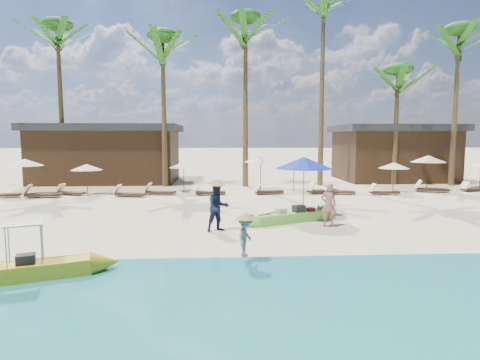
{
  "coord_description": "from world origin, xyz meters",
  "views": [
    {
      "loc": [
        0.26,
        -13.32,
        3.31
      ],
      "look_at": [
        1.11,
        2.0,
        1.7
      ],
      "focal_mm": 30.0,
      "sensor_mm": 36.0,
      "label": 1
    }
  ],
  "objects": [
    {
      "name": "blue_umbrella",
      "position": [
        3.75,
        2.75,
        2.3
      ],
      "size": [
        2.37,
        2.37,
        2.55
      ],
      "color": "#99999E",
      "rests_on": "ground"
    },
    {
      "name": "resort_parasol_8",
      "position": [
        10.76,
        9.99,
        1.68
      ],
      "size": [
        1.8,
        1.8,
        1.86
      ],
      "color": "#3B2918",
      "rests_on": "ground"
    },
    {
      "name": "tourist",
      "position": [
        4.38,
        1.25,
        0.82
      ],
      "size": [
        0.62,
        0.42,
        1.65
      ],
      "primitive_type": "imported",
      "rotation": [
        0.0,
        0.0,
        3.09
      ],
      "color": "tan",
      "rests_on": "ground"
    },
    {
      "name": "resort_parasol_5",
      "position": [
        -1.83,
        11.33,
        1.67
      ],
      "size": [
        1.8,
        1.8,
        1.86
      ],
      "color": "#3B2918",
      "rests_on": "ground"
    },
    {
      "name": "palm_3",
      "position": [
        -3.36,
        14.27,
        8.58
      ],
      "size": [
        2.08,
        2.08,
        10.52
      ],
      "color": "brown",
      "rests_on": "ground"
    },
    {
      "name": "lounger_3_right",
      "position": [
        -9.6,
        9.29,
        0.22
      ],
      "size": [
        2.0,
        0.8,
        0.66
      ],
      "rotation": [
        0.0,
        0.0,
        0.1
      ],
      "color": "#3B2918",
      "rests_on": "ground"
    },
    {
      "name": "lounger_6_right",
      "position": [
        3.16,
        9.96,
        0.19
      ],
      "size": [
        1.77,
        0.8,
        0.58
      ],
      "rotation": [
        0.0,
        0.0,
        0.17
      ],
      "color": "#3B2918",
      "rests_on": "ground"
    },
    {
      "name": "lounger_7_right",
      "position": [
        7.32,
        9.7,
        0.2
      ],
      "size": [
        1.84,
        0.85,
        0.6
      ],
      "rotation": [
        0.0,
        0.0,
        -0.18
      ],
      "color": "#3B2918",
      "rests_on": "ground"
    },
    {
      "name": "lounger_5_left",
      "position": [
        -3.22,
        10.12,
        0.21
      ],
      "size": [
        1.87,
        0.8,
        0.62
      ],
      "rotation": [
        0.0,
        0.0,
        -0.14
      ],
      "color": "#3B2918",
      "rests_on": "ground"
    },
    {
      "name": "palm_5",
      "position": [
        7.45,
        14.38,
        10.82
      ],
      "size": [
        2.08,
        2.08,
        13.6
      ],
      "color": "brown",
      "rests_on": "ground"
    },
    {
      "name": "palm_6",
      "position": [
        12.84,
        14.52,
        7.05
      ],
      "size": [
        2.08,
        2.08,
        8.51
      ],
      "color": "brown",
      "rests_on": "ground"
    },
    {
      "name": "lounger_4_right",
      "position": [
        -4.82,
        9.4,
        0.2
      ],
      "size": [
        1.85,
        0.82,
        0.61
      ],
      "rotation": [
        0.0,
        0.0,
        -0.15
      ],
      "color": "#3B2918",
      "rests_on": "ground"
    },
    {
      "name": "green_canoe",
      "position": [
        3.11,
        2.1,
        0.21
      ],
      "size": [
        4.72,
        2.3,
        0.64
      ],
      "rotation": [
        0.0,
        0.0,
        0.41
      ],
      "color": "#78E546",
      "rests_on": "ground"
    },
    {
      "name": "yellow_canoe",
      "position": [
        -4.42,
        -4.03,
        0.22
      ],
      "size": [
        4.97,
        2.07,
        1.34
      ],
      "rotation": [
        0.0,
        0.0,
        0.35
      ],
      "color": "yellow",
      "rests_on": "ground"
    },
    {
      "name": "palm_7",
      "position": [
        16.57,
        13.68,
        8.99
      ],
      "size": [
        2.08,
        2.08,
        11.08
      ],
      "color": "brown",
      "rests_on": "ground"
    },
    {
      "name": "wet_sand_strip",
      "position": [
        0.0,
        -5.0,
        0.0
      ],
      "size": [
        240.0,
        4.5,
        0.01
      ],
      "primitive_type": "cube",
      "color": "tan",
      "rests_on": "ground"
    },
    {
      "name": "resort_parasol_9",
      "position": [
        13.55,
        11.29,
        2.0
      ],
      "size": [
        2.15,
        2.15,
        2.21
      ],
      "color": "#3B2918",
      "rests_on": "ground"
    },
    {
      "name": "pavilion_east",
      "position": [
        14.0,
        17.5,
        2.2
      ],
      "size": [
        8.8,
        6.6,
        4.3
      ],
      "color": "#3B2918",
      "rests_on": "ground"
    },
    {
      "name": "resort_parasol_3",
      "position": [
        -10.92,
        10.53,
        1.9
      ],
      "size": [
        2.05,
        2.05,
        2.11
      ],
      "color": "#3B2918",
      "rests_on": "ground"
    },
    {
      "name": "palm_2",
      "position": [
        -10.45,
        15.08,
        9.18
      ],
      "size": [
        2.08,
        2.08,
        11.33
      ],
      "color": "brown",
      "rests_on": "ground"
    },
    {
      "name": "resort_parasol_6",
      "position": [
        2.97,
        11.85,
        2.01
      ],
      "size": [
        2.16,
        2.16,
        2.23
      ],
      "color": "#3B2918",
      "rests_on": "ground"
    },
    {
      "name": "ground",
      "position": [
        0.0,
        0.0,
        0.0
      ],
      "size": [
        240.0,
        240.0,
        0.0
      ],
      "primitive_type": "plane",
      "color": "#FAE4B9",
      "rests_on": "ground"
    },
    {
      "name": "resort_parasol_7",
      "position": [
        5.02,
        11.47,
        1.67
      ],
      "size": [
        1.79,
        1.79,
        1.85
      ],
      "color": "#3B2918",
      "rests_on": "ground"
    },
    {
      "name": "lounger_3_left",
      "position": [
        -11.78,
        9.45,
        0.2
      ],
      "size": [
        1.8,
        0.64,
        0.6
      ],
      "rotation": [
        0.0,
        0.0,
        0.05
      ],
      "color": "#3B2918",
      "rests_on": "ground"
    },
    {
      "name": "vendor_yellow",
      "position": [
        0.98,
        -2.98,
        0.71
      ],
      "size": [
        0.63,
        0.79,
        1.07
      ],
      "primitive_type": "imported",
      "rotation": [
        0.0,
        0.0,
        1.18
      ],
      "color": "gray",
      "rests_on": "ground"
    },
    {
      "name": "lounger_9_right",
      "position": [
        16.02,
        10.52,
        0.19
      ],
      "size": [
        1.74,
        0.91,
        0.56
      ],
      "rotation": [
        0.0,
        0.0,
        0.26
      ],
      "color": "#3B2918",
      "rests_on": "ground"
    },
    {
      "name": "vendor_green",
      "position": [
        0.26,
        0.73,
        0.85
      ],
      "size": [
        1.01,
        0.91,
        1.71
      ],
      "primitive_type": "imported",
      "rotation": [
        0.0,
        0.0,
        0.39
      ],
      "color": "#141C37",
      "rests_on": "ground"
    },
    {
      "name": "pavilion_west",
      "position": [
        -8.0,
        17.5,
        2.19
      ],
      "size": [
        10.8,
        6.6,
        4.3
      ],
      "color": "#3B2918",
      "rests_on": "ground"
    },
    {
      "name": "lounger_7_left",
      "position": [
        6.38,
        10.09,
        0.22
      ],
      "size": [
        2.02,
        1.19,
        0.66
      ],
      "rotation": [
        0.0,
        0.0,
        0.33
      ],
      "color": "#3B2918",
      "rests_on": "ground"
    },
    {
      "name": "lounger_9_left",
      "position": [
        13.22,
        10.36,
        0.22
      ],
      "size": [
        1.99,
        1.09,
        0.65
      ],
      "rotation": [
        0.0,
        0.0,
        -0.28
      ],
      "color": "#3B2918",
      "rests_on": "ground"
    },
    {
      "name": "lounger_6_left",
      "position": [
        -0.31,
        9.84,
        0.2
      ],
      "size": [
        1.84,
        0.71,
        0.61
      ],
      "rotation": [
        0.0,
        0.0,
        0.09
      ],
      "color": "#3B2918",
      "rests_on": "ground"
    },
    {
      "name": "resort_parasol_4",
      "position": [
        -7.28,
        10.11,
        1.64
      ],
      "size": [
        1.77,
        1.77,
        1.82
      ],
      "color": "#3B2918",
      "rests_on": "ground"
    },
    {
      "name": "palm_4",
      "position": [
        2.15,
        14.01,
        9.45
      ],
      "size": [
        2.08,
        2.08,
        11.7
      ],
      "color": "brown",
      "rests_on": "ground"
    },
    {
      "name": "lounger_8_left",
      "position": [
        9.87,
        9.4,
        0.2
      ],
      "size": [
        1.74,
        0.54,
        0.59
      ],
      "rotation": [
        0.0,
        0.0,
        0.0
      ],
      "color": "#3B2918",
      "rests_on": "ground"
    },
    {
      "name": "lounger_4_left",
      "position": [
        -8.36,
        10.25,
        0.19
      ],
      "size": [
        1.78,
        0.98,
        0.58
      ],
      "rotation": [
        0.0,
        0.0,
        -0.28
      ],
      "color": "#3B2918",
      "rests_on": "ground"
    }
  ]
}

